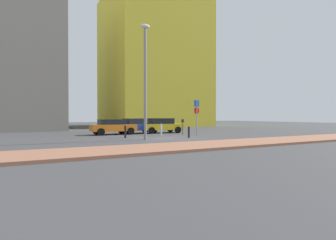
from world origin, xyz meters
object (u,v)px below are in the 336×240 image
object	(u,v)px
parking_sign_post	(197,113)
traffic_bollard_far	(189,132)
parking_meter	(183,125)
parked_car_blue	(137,126)
parked_car_yellow	(161,125)
traffic_bollard_mid	(125,132)
traffic_bollard_near	(161,130)
street_lamp	(145,73)
parked_car_orange	(113,126)

from	to	relation	value
parking_sign_post	traffic_bollard_far	xyz separation A→B (m)	(-1.92, -1.75, -1.51)
parking_meter	traffic_bollard_far	bearing A→B (deg)	-113.30
parked_car_blue	parking_meter	size ratio (longest dim) A/B	2.90
parked_car_yellow	traffic_bollard_mid	distance (m)	6.79
parking_sign_post	traffic_bollard_far	bearing A→B (deg)	-137.58
parking_meter	traffic_bollard_mid	size ratio (longest dim) A/B	1.46
parked_car_blue	parking_sign_post	bearing A→B (deg)	-55.45
traffic_bollard_near	traffic_bollard_far	xyz separation A→B (m)	(0.88, -3.04, -0.08)
traffic_bollard_far	parking_meter	bearing A→B (deg)	66.70
parked_car_yellow	parking_sign_post	world-z (taller)	parking_sign_post
parking_meter	traffic_bollard_mid	distance (m)	5.91
street_lamp	traffic_bollard_far	bearing A→B (deg)	0.98
parked_car_blue	parking_meter	xyz separation A→B (m)	(2.97, -3.66, 0.14)
parked_car_orange	traffic_bollard_mid	bearing A→B (deg)	-93.84
traffic_bollard_far	street_lamp	bearing A→B (deg)	-179.02
traffic_bollard_near	traffic_bollard_far	distance (m)	3.16
parked_car_yellow	traffic_bollard_far	distance (m)	6.46
street_lamp	traffic_bollard_near	distance (m)	5.94
parked_car_orange	parking_sign_post	distance (m)	7.68
parked_car_orange	parked_car_yellow	distance (m)	4.97
parked_car_orange	parking_sign_post	bearing A→B (deg)	-37.07
parked_car_yellow	street_lamp	world-z (taller)	street_lamp
parking_meter	traffic_bollard_near	xyz separation A→B (m)	(-2.26, -0.16, -0.39)
parking_sign_post	parked_car_blue	bearing A→B (deg)	124.55
parked_car_yellow	traffic_bollard_mid	world-z (taller)	parked_car_yellow
parked_car_orange	traffic_bollard_near	xyz separation A→B (m)	(3.26, -3.29, -0.23)
parking_meter	parked_car_blue	bearing A→B (deg)	129.07
parked_car_blue	traffic_bollard_mid	world-z (taller)	parked_car_blue
street_lamp	traffic_bollard_mid	distance (m)	4.82
parking_sign_post	parking_meter	size ratio (longest dim) A/B	2.22
parked_car_blue	traffic_bollard_far	bearing A→B (deg)	-76.89
parked_car_orange	parked_car_blue	world-z (taller)	parked_car_blue
parking_meter	street_lamp	distance (m)	7.14
parked_car_blue	parked_car_yellow	distance (m)	2.48
parked_car_orange	parking_sign_post	world-z (taller)	parking_sign_post
traffic_bollard_near	traffic_bollard_mid	size ratio (longest dim) A/B	1.07
parked_car_blue	traffic_bollard_far	size ratio (longest dim) A/B	4.66
street_lamp	traffic_bollard_near	bearing A→B (deg)	47.78
street_lamp	traffic_bollard_far	distance (m)	5.66
parked_car_yellow	traffic_bollard_far	world-z (taller)	parked_car_yellow
street_lamp	traffic_bollard_mid	size ratio (longest dim) A/B	8.56
parking_sign_post	street_lamp	distance (m)	6.52
traffic_bollard_mid	traffic_bollard_far	world-z (taller)	traffic_bollard_mid
traffic_bollard_mid	traffic_bollard_far	size ratio (longest dim) A/B	1.10
parked_car_orange	street_lamp	world-z (taller)	street_lamp
traffic_bollard_near	traffic_bollard_mid	bearing A→B (deg)	-165.20
parking_sign_post	traffic_bollard_far	world-z (taller)	parking_sign_post
parking_meter	traffic_bollard_far	size ratio (longest dim) A/B	1.61
parking_sign_post	parking_meter	distance (m)	1.86
parked_car_orange	street_lamp	size ratio (longest dim) A/B	0.49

